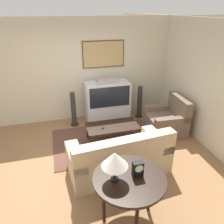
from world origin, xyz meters
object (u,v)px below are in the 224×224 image
at_px(tv, 107,102).
at_px(console_table, 129,181).
at_px(coffee_table, 112,127).
at_px(speaker_tower_right, 139,103).
at_px(couch, 120,158).
at_px(mantel_clock, 138,169).
at_px(speaker_tower_left, 74,110).
at_px(armchair, 167,121).
at_px(table_lamp, 115,160).

xyz_separation_m(tv, console_table, (-0.49, -3.17, 0.16)).
relative_size(tv, console_table, 1.18).
bearing_deg(coffee_table, speaker_tower_right, 44.11).
height_order(tv, console_table, tv).
bearing_deg(couch, coffee_table, -102.97).
bearing_deg(coffee_table, console_table, -99.04).
bearing_deg(mantel_clock, speaker_tower_left, 100.08).
bearing_deg(speaker_tower_left, coffee_table, -53.73).
bearing_deg(mantel_clock, couch, 86.08).
xyz_separation_m(armchair, mantel_clock, (-1.66, -2.16, 0.61)).
relative_size(armchair, speaker_tower_left, 1.04).
bearing_deg(couch, console_table, 74.78).
xyz_separation_m(tv, coffee_table, (-0.16, -1.08, -0.18)).
bearing_deg(tv, armchair, -37.83).
xyz_separation_m(tv, armchair, (1.29, -1.00, -0.26)).
relative_size(speaker_tower_left, speaker_tower_right, 1.00).
relative_size(tv, coffee_table, 1.00).
height_order(mantel_clock, speaker_tower_left, mantel_clock).
xyz_separation_m(couch, table_lamp, (-0.40, -1.03, 0.81)).
bearing_deg(speaker_tower_right, couch, -120.41).
xyz_separation_m(console_table, speaker_tower_left, (-0.44, 3.14, -0.29)).
xyz_separation_m(couch, speaker_tower_right, (1.23, 2.10, 0.12)).
bearing_deg(table_lamp, armchair, 47.40).
distance_m(coffee_table, console_table, 2.14).
relative_size(armchair, console_table, 0.95).
xyz_separation_m(tv, table_lamp, (-0.70, -3.16, 0.56)).
relative_size(tv, speaker_tower_right, 1.29).
height_order(table_lamp, speaker_tower_left, table_lamp).
xyz_separation_m(coffee_table, speaker_tower_left, (-0.77, 1.05, 0.05)).
distance_m(tv, speaker_tower_left, 0.94).
relative_size(mantel_clock, speaker_tower_right, 0.24).
xyz_separation_m(speaker_tower_left, speaker_tower_right, (1.86, 0.00, 0.00)).
height_order(armchair, speaker_tower_right, speaker_tower_right).
relative_size(couch, console_table, 1.91).
height_order(armchair, mantel_clock, mantel_clock).
height_order(tv, speaker_tower_left, tv).
xyz_separation_m(mantel_clock, speaker_tower_left, (-0.56, 3.13, -0.47)).
bearing_deg(console_table, speaker_tower_right, 65.68).
relative_size(coffee_table, speaker_tower_right, 1.28).
xyz_separation_m(console_table, mantel_clock, (0.12, 0.01, 0.18)).
relative_size(table_lamp, speaker_tower_right, 0.48).
bearing_deg(table_lamp, speaker_tower_left, 94.22).
distance_m(table_lamp, mantel_clock, 0.39).
height_order(console_table, speaker_tower_right, speaker_tower_right).
relative_size(couch, table_lamp, 4.37).
distance_m(armchair, speaker_tower_left, 2.42).
distance_m(armchair, coffee_table, 1.45).
bearing_deg(speaker_tower_left, table_lamp, -85.78).
xyz_separation_m(armchair, table_lamp, (-1.99, -2.16, 0.83)).
bearing_deg(console_table, coffee_table, 80.96).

